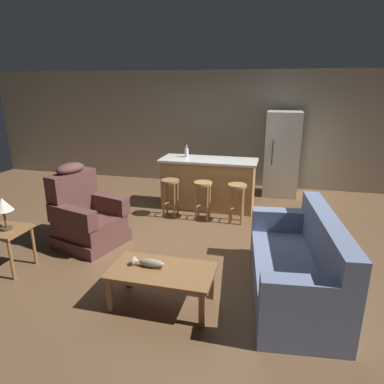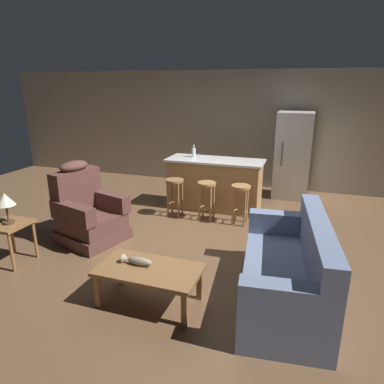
% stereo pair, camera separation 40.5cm
% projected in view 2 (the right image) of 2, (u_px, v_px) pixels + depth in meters
% --- Properties ---
extents(ground_plane, '(12.00, 12.00, 0.00)m').
position_uv_depth(ground_plane, '(191.00, 235.00, 5.41)').
color(ground_plane, brown).
extents(back_wall, '(12.00, 0.05, 2.60)m').
position_uv_depth(back_wall, '(236.00, 129.00, 7.84)').
color(back_wall, '#A89E89').
rests_on(back_wall, ground_plane).
extents(coffee_table, '(1.10, 0.60, 0.42)m').
position_uv_depth(coffee_table, '(149.00, 273.00, 3.63)').
color(coffee_table, olive).
rests_on(coffee_table, ground_plane).
extents(fish_figurine, '(0.34, 0.10, 0.10)m').
position_uv_depth(fish_figurine, '(137.00, 261.00, 3.67)').
color(fish_figurine, '#4C3823').
rests_on(fish_figurine, coffee_table).
extents(couch, '(1.05, 1.98, 0.94)m').
position_uv_depth(couch, '(289.00, 272.00, 3.69)').
color(couch, '#707FA3').
rests_on(couch, ground_plane).
extents(recliner_near_lamp, '(1.04, 1.04, 1.20)m').
position_uv_depth(recliner_near_lamp, '(88.00, 213.00, 5.15)').
color(recliner_near_lamp, brown).
rests_on(recliner_near_lamp, ground_plane).
extents(end_table, '(0.48, 0.48, 0.56)m').
position_uv_depth(end_table, '(10.00, 230.00, 4.46)').
color(end_table, olive).
rests_on(end_table, ground_plane).
extents(table_lamp, '(0.24, 0.24, 0.41)m').
position_uv_depth(table_lamp, '(5.00, 201.00, 4.32)').
color(table_lamp, '#4C3823').
rests_on(table_lamp, end_table).
extents(kitchen_island, '(1.80, 0.70, 0.95)m').
position_uv_depth(kitchen_island, '(215.00, 184.00, 6.48)').
color(kitchen_island, '#AD7F4C').
rests_on(kitchen_island, ground_plane).
extents(bar_stool_left, '(0.32, 0.32, 0.68)m').
position_uv_depth(bar_stool_left, '(175.00, 191.00, 6.09)').
color(bar_stool_left, olive).
rests_on(bar_stool_left, ground_plane).
extents(bar_stool_middle, '(0.32, 0.32, 0.68)m').
position_uv_depth(bar_stool_middle, '(207.00, 194.00, 5.91)').
color(bar_stool_middle, '#A87A47').
rests_on(bar_stool_middle, ground_plane).
extents(bar_stool_right, '(0.32, 0.32, 0.68)m').
position_uv_depth(bar_stool_right, '(241.00, 197.00, 5.72)').
color(bar_stool_right, '#A87A47').
rests_on(bar_stool_right, ground_plane).
extents(refrigerator, '(0.70, 0.69, 1.76)m').
position_uv_depth(refrigerator, '(293.00, 156.00, 7.04)').
color(refrigerator, white).
rests_on(refrigerator, ground_plane).
extents(bottle_tall_green, '(0.08, 0.08, 0.24)m').
position_uv_depth(bottle_tall_green, '(194.00, 152.00, 6.53)').
color(bottle_tall_green, silver).
rests_on(bottle_tall_green, kitchen_island).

